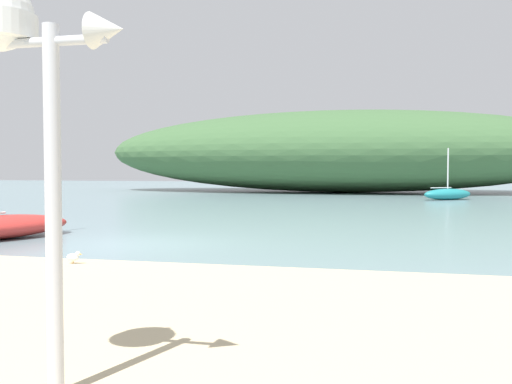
{
  "coord_description": "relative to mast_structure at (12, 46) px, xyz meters",
  "views": [
    {
      "loc": [
        6.06,
        -13.0,
        1.89
      ],
      "look_at": [
        1.8,
        5.06,
        1.09
      ],
      "focal_mm": 40.38,
      "sensor_mm": 36.0,
      "label": 1
    }
  ],
  "objects": [
    {
      "name": "seagull_near_waterline",
      "position": [
        -2.67,
        5.24,
        -2.45
      ],
      "size": [
        0.31,
        0.11,
        0.23
      ],
      "color": "orange",
      "rests_on": "beach_sand"
    },
    {
      "name": "ground_plane",
      "position": [
        -3.33,
        9.26,
        -2.77
      ],
      "size": [
        120.0,
        120.0,
        0.0
      ],
      "primitive_type": "plane",
      "color": "gray"
    },
    {
      "name": "distant_hill",
      "position": [
        -0.97,
        40.16,
        0.31
      ],
      "size": [
        37.07,
        11.63,
        6.16
      ],
      "primitive_type": "ellipsoid",
      "color": "#3D6038",
      "rests_on": "ground"
    },
    {
      "name": "sailboat_centre_water",
      "position": [
        5.88,
        31.09,
        -2.44
      ],
      "size": [
        3.18,
        2.57,
        2.99
      ],
      "color": "teal",
      "rests_on": "ground"
    },
    {
      "name": "mast_structure",
      "position": [
        0.0,
        0.0,
        0.0
      ],
      "size": [
        1.31,
        0.58,
        3.08
      ],
      "color": "silver",
      "rests_on": "beach_sand"
    }
  ]
}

